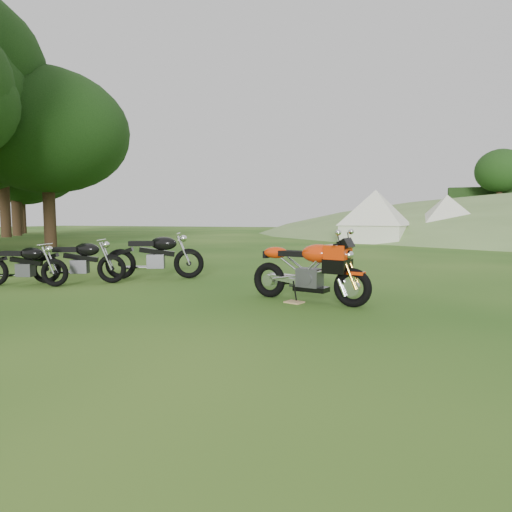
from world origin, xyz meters
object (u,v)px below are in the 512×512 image
(tent_left, at_px, (375,218))
(plywood_board, at_px, (294,302))
(vintage_moto_a, at_px, (79,260))
(sport_motorcycle, at_px, (309,265))
(tent_mid, at_px, (446,219))
(vintage_moto_c, at_px, (155,254))
(vintage_moto_b, at_px, (24,264))

(tent_left, bearing_deg, plywood_board, -80.41)
(plywood_board, relative_size, vintage_moto_a, 0.15)
(sport_motorcycle, distance_m, tent_mid, 20.99)
(sport_motorcycle, bearing_deg, vintage_moto_c, 173.12)
(tent_left, relative_size, tent_mid, 1.05)
(vintage_moto_c, distance_m, tent_mid, 20.64)
(plywood_board, bearing_deg, tent_left, 90.06)
(vintage_moto_a, relative_size, tent_mid, 0.61)
(vintage_moto_b, bearing_deg, plywood_board, -12.82)
(plywood_board, relative_size, vintage_moto_b, 0.16)
(vintage_moto_b, distance_m, tent_mid, 23.06)
(vintage_moto_a, distance_m, tent_mid, 22.12)
(vintage_moto_b, height_order, tent_left, tent_left)
(sport_motorcycle, height_order, plywood_board, sport_motorcycle)
(sport_motorcycle, xyz_separation_m, vintage_moto_b, (-5.79, -0.35, -0.14))
(vintage_moto_b, bearing_deg, vintage_moto_c, 29.22)
(plywood_board, bearing_deg, tent_mid, 79.47)
(vintage_moto_c, height_order, tent_left, tent_left)
(sport_motorcycle, height_order, tent_mid, tent_mid)
(tent_left, xyz_separation_m, tent_mid, (3.89, 2.30, -0.07))
(vintage_moto_a, relative_size, tent_left, 0.58)
(tent_left, bearing_deg, vintage_moto_c, -92.78)
(plywood_board, relative_size, tent_mid, 0.09)
(sport_motorcycle, relative_size, vintage_moto_c, 0.95)
(tent_left, bearing_deg, tent_mid, 40.17)
(vintage_moto_a, bearing_deg, tent_mid, 44.86)
(sport_motorcycle, xyz_separation_m, vintage_moto_c, (-3.90, 1.48, -0.05))
(plywood_board, bearing_deg, sport_motorcycle, 39.29)
(vintage_moto_b, bearing_deg, sport_motorcycle, -11.30)
(plywood_board, height_order, tent_left, tent_left)
(plywood_board, height_order, vintage_moto_b, vintage_moto_b)
(plywood_board, height_order, vintage_moto_c, vintage_moto_c)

